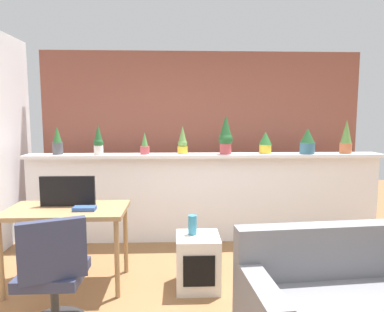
# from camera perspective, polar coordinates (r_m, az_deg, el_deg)

# --- Properties ---
(divider_wall) EXTENTS (4.46, 0.16, 1.09)m
(divider_wall) POSITION_cam_1_polar(r_m,az_deg,el_deg) (4.45, 2.17, -7.10)
(divider_wall) COLOR white
(divider_wall) RESTS_ON ground
(plant_shelf) EXTENTS (4.46, 0.31, 0.04)m
(plant_shelf) POSITION_cam_1_polar(r_m,az_deg,el_deg) (4.32, 2.24, 0.09)
(plant_shelf) COLOR white
(plant_shelf) RESTS_ON divider_wall
(brick_wall_behind) EXTENTS (4.46, 0.10, 2.50)m
(brick_wall_behind) POSITION_cam_1_polar(r_m,az_deg,el_deg) (4.94, 1.66, 2.54)
(brick_wall_behind) COLOR brown
(brick_wall_behind) RESTS_ON ground
(potted_plant_0) EXTENTS (0.12, 0.12, 0.35)m
(potted_plant_0) POSITION_cam_1_polar(r_m,az_deg,el_deg) (4.55, -21.45, 2.21)
(potted_plant_0) COLOR #4C4C51
(potted_plant_0) RESTS_ON plant_shelf
(potted_plant_1) EXTENTS (0.12, 0.12, 0.37)m
(potted_plant_1) POSITION_cam_1_polar(r_m,az_deg,el_deg) (4.36, -15.30, 2.43)
(potted_plant_1) COLOR silver
(potted_plant_1) RESTS_ON plant_shelf
(potted_plant_2) EXTENTS (0.11, 0.11, 0.27)m
(potted_plant_2) POSITION_cam_1_polar(r_m,az_deg,el_deg) (4.30, -7.86, 1.79)
(potted_plant_2) COLOR #B7474C
(potted_plant_2) RESTS_ON plant_shelf
(potted_plant_3) EXTENTS (0.13, 0.13, 0.35)m
(potted_plant_3) POSITION_cam_1_polar(r_m,az_deg,el_deg) (4.32, -1.59, 2.38)
(potted_plant_3) COLOR gold
(potted_plant_3) RESTS_ON plant_shelf
(potted_plant_4) EXTENTS (0.18, 0.18, 0.49)m
(potted_plant_4) POSITION_cam_1_polar(r_m,az_deg,el_deg) (4.29, 5.61, 3.43)
(potted_plant_4) COLOR #B7474C
(potted_plant_4) RESTS_ON plant_shelf
(potted_plant_5) EXTENTS (0.16, 0.16, 0.28)m
(potted_plant_5) POSITION_cam_1_polar(r_m,az_deg,el_deg) (4.47, 12.10, 2.27)
(potted_plant_5) COLOR gold
(potted_plant_5) RESTS_ON plant_shelf
(potted_plant_6) EXTENTS (0.18, 0.18, 0.32)m
(potted_plant_6) POSITION_cam_1_polar(r_m,az_deg,el_deg) (4.55, 18.64, 2.32)
(potted_plant_6) COLOR #386B84
(potted_plant_6) RESTS_ON plant_shelf
(potted_plant_7) EXTENTS (0.15, 0.15, 0.43)m
(potted_plant_7) POSITION_cam_1_polar(r_m,az_deg,el_deg) (4.78, 24.25, 2.85)
(potted_plant_7) COLOR #C66B42
(potted_plant_7) RESTS_ON plant_shelf
(desk) EXTENTS (1.10, 0.60, 0.75)m
(desk) POSITION_cam_1_polar(r_m,az_deg,el_deg) (3.46, -20.07, -9.51)
(desk) COLOR #99754C
(desk) RESTS_ON ground
(tv_monitor) EXTENTS (0.51, 0.04, 0.29)m
(tv_monitor) POSITION_cam_1_polar(r_m,az_deg,el_deg) (3.48, -19.96, -5.52)
(tv_monitor) COLOR black
(tv_monitor) RESTS_ON desk
(office_chair) EXTENTS (0.51, 0.51, 0.91)m
(office_chair) POSITION_cam_1_polar(r_m,az_deg,el_deg) (2.83, -21.95, -19.28)
(office_chair) COLOR #262628
(office_chair) RESTS_ON ground
(side_cube_shelf) EXTENTS (0.40, 0.41, 0.50)m
(side_cube_shelf) POSITION_cam_1_polar(r_m,az_deg,el_deg) (3.35, 0.98, -17.18)
(side_cube_shelf) COLOR silver
(side_cube_shelf) RESTS_ON ground
(vase_on_shelf) EXTENTS (0.08, 0.08, 0.18)m
(vase_on_shelf) POSITION_cam_1_polar(r_m,az_deg,el_deg) (3.27, 0.07, -11.37)
(vase_on_shelf) COLOR teal
(vase_on_shelf) RESTS_ON side_cube_shelf
(book_on_desk) EXTENTS (0.20, 0.11, 0.04)m
(book_on_desk) POSITION_cam_1_polar(r_m,az_deg,el_deg) (3.30, -17.43, -8.34)
(book_on_desk) COLOR #2D4C8C
(book_on_desk) RESTS_ON desk
(couch) EXTENTS (1.62, 0.89, 0.80)m
(couch) POSITION_cam_1_polar(r_m,az_deg,el_deg) (2.83, 25.33, -21.80)
(couch) COLOR slate
(couch) RESTS_ON ground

